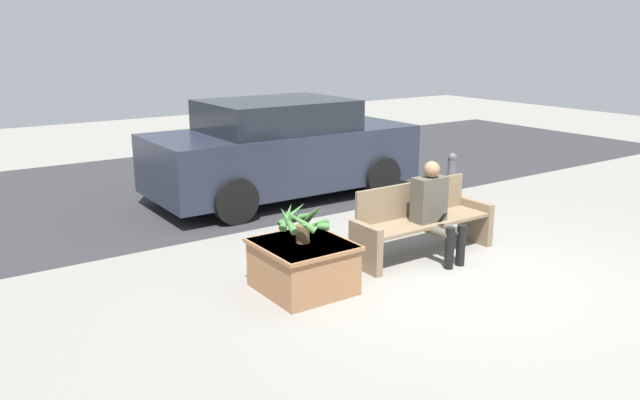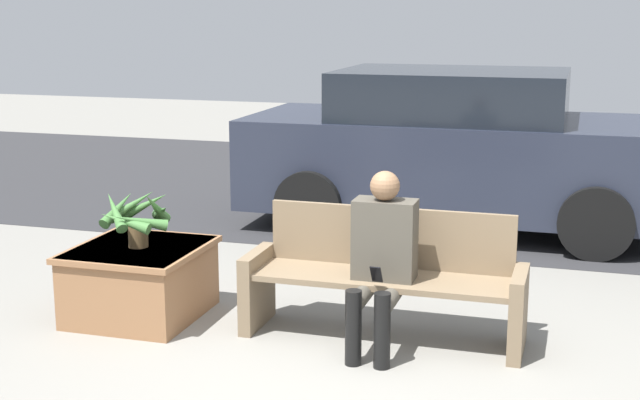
{
  "view_description": "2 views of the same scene",
  "coord_description": "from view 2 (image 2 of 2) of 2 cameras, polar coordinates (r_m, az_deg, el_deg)",
  "views": [
    {
      "loc": [
        -4.91,
        -4.28,
        2.58
      ],
      "look_at": [
        -1.14,
        1.21,
        0.79
      ],
      "focal_mm": 35.0,
      "sensor_mm": 36.0,
      "label": 1
    },
    {
      "loc": [
        1.35,
        -4.7,
        2.18
      ],
      "look_at": [
        -0.38,
        1.06,
        0.88
      ],
      "focal_mm": 50.0,
      "sensor_mm": 36.0,
      "label": 2
    }
  ],
  "objects": [
    {
      "name": "ground_plane",
      "position": [
        5.35,
        0.65,
        -11.81
      ],
      "size": [
        30.0,
        30.0,
        0.0
      ],
      "primitive_type": "plane",
      "color": "gray"
    },
    {
      "name": "road_surface",
      "position": [
        10.88,
        9.27,
        0.51
      ],
      "size": [
        20.0,
        6.0,
        0.01
      ],
      "primitive_type": "cube",
      "color": "#2D2D30",
      "rests_on": "ground_plane"
    },
    {
      "name": "potted_plant",
      "position": [
        6.4,
        -11.65,
        -0.93
      ],
      "size": [
        0.56,
        0.57,
        0.44
      ],
      "color": "brown",
      "rests_on": "planter_box"
    },
    {
      "name": "bench",
      "position": [
        6.0,
        4.14,
        -4.98
      ],
      "size": [
        1.87,
        0.51,
        0.85
      ],
      "color": "#7A664C",
      "rests_on": "ground_plane"
    },
    {
      "name": "person_seated",
      "position": [
        5.75,
        3.94,
        -3.49
      ],
      "size": [
        0.41,
        0.61,
        1.16
      ],
      "color": "#4C473D",
      "rests_on": "ground_plane"
    },
    {
      "name": "parked_car",
      "position": [
        9.04,
        8.89,
        3.17
      ],
      "size": [
        4.26,
        1.98,
        1.58
      ],
      "color": "#232838",
      "rests_on": "ground_plane"
    },
    {
      "name": "planter_box",
      "position": [
        6.53,
        -11.44,
        -4.98
      ],
      "size": [
        0.89,
        0.94,
        0.52
      ],
      "color": "#936642",
      "rests_on": "ground_plane"
    }
  ]
}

